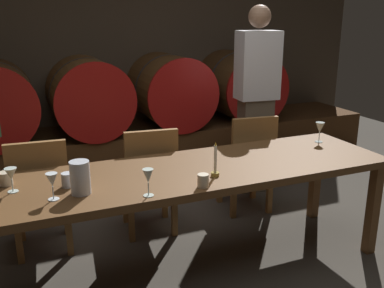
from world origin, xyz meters
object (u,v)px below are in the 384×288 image
Objects in this scene: pitcher at (80,178)px; wine_glass_center at (52,181)px; dining_table at (180,180)px; wine_glass_right at (148,177)px; candle_center at (215,167)px; cup_far_right at (203,181)px; guest_right at (256,100)px; cup_center_right at (68,180)px; wine_barrel_center_left at (88,96)px; chair_right at (249,159)px; wine_glass_far_right at (320,128)px; wine_barrel_far_right at (239,85)px; wine_barrel_center_right at (169,90)px; chair_center at (150,176)px; chair_left at (40,191)px; cup_center_left at (6,179)px; wine_glass_left at (11,175)px.

pitcher reaches higher than wine_glass_center.
dining_table is 18.39× the size of wine_glass_right.
candle_center is 0.19m from cup_far_right.
guest_right is 21.15× the size of cup_center_right.
wine_barrel_center_left is 1.09× the size of chair_right.
cup_far_right is at bearing -137.12° from candle_center.
wine_glass_far_right is 1.95m from cup_center_right.
guest_right reaches higher than wine_glass_far_right.
wine_glass_far_right is at bearing -101.92° from wine_barrel_far_right.
guest_right is 0.89m from wine_glass_far_right.
wine_barrel_center_right is 6.04× the size of wine_glass_far_right.
chair_center reaches higher than dining_table.
chair_left is 3.95× the size of candle_center.
wine_barrel_center_left reaches higher than cup_center_left.
candle_center is at bearing -82.32° from wine_barrel_center_left.
wine_glass_right reaches higher than cup_far_right.
chair_left is at bearing 92.54° from wine_glass_center.
cup_center_right is at bearing 28.32° from chair_right.
dining_table is 36.16× the size of cup_center_left.
wine_glass_far_right is (-0.44, -2.11, -0.00)m from wine_barrel_far_right.
cup_center_left is at bearing 69.51° from chair_left.
wine_barrel_center_left is 11.97× the size of cup_center_left.
wine_glass_center is at bearing -135.57° from wine_barrel_far_right.
wine_barrel_center_right is 0.92m from wine_barrel_far_right.
cup_far_right is (0.19, -2.59, -0.07)m from wine_barrel_center_left.
wine_barrel_center_right is 2.16m from wine_glass_far_right.
wine_barrel_center_right reaches higher than cup_far_right.
chair_center is at bearing 92.08° from dining_table.
cup_center_left is (-2.72, -2.11, -0.07)m from wine_barrel_far_right.
cup_far_right is (0.67, -0.18, -0.06)m from pitcher.
wine_glass_center reaches higher than chair_right.
pitcher is at bearing -26.77° from wine_glass_left.
wine_barrel_center_right is (0.94, 0.00, 0.00)m from wine_barrel_center_left.
wine_glass_center is at bearing 169.22° from cup_far_right.
wine_glass_far_right is (1.24, 0.17, 0.18)m from dining_table.
wine_glass_left is 1.08m from cup_far_right.
dining_table is 1.12m from chair_right.
guest_right is (1.37, -1.22, 0.07)m from wine_barrel_center_left.
candle_center is 0.49m from wine_glass_right.
guest_right is 2.20m from pitcher.
wine_glass_left is 0.28m from wine_glass_center.
wine_barrel_center_left is 2.60m from cup_far_right.
wine_barrel_center_right is 6.32× the size of wine_glass_center.
wine_glass_right is 1.97× the size of cup_center_left.
chair_center reaches higher than cup_far_right.
wine_barrel_center_right is at bearing 67.44° from wine_glass_right.
wine_glass_center is at bearing -122.74° from wine_barrel_center_right.
cup_far_right is at bearing 55.49° from guest_right.
pitcher is (-0.81, 0.05, 0.03)m from candle_center.
wine_barrel_center_right is at bearing 73.96° from cup_far_right.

